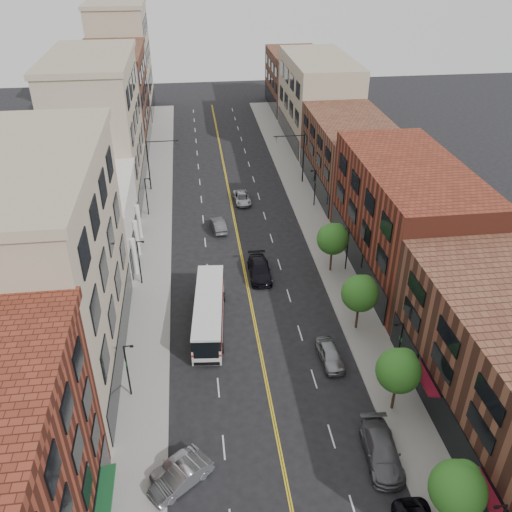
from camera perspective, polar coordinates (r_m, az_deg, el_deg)
name	(u,v)px	position (r m, az deg, el deg)	size (l,w,h in m)	color
ground	(283,465)	(40.75, 2.83, -21.09)	(220.00, 220.00, 0.00)	black
sidewalk_left	(155,233)	(67.71, -10.56, 2.42)	(4.00, 110.00, 0.15)	gray
sidewalk_right	(315,223)	(69.16, 6.19, 3.45)	(4.00, 110.00, 0.15)	gray
bldg_l_tanoffice	(45,273)	(45.63, -21.35, -1.71)	(10.00, 22.00, 18.00)	tan
bldg_l_white	(87,223)	(63.31, -17.35, 3.34)	(10.00, 14.00, 8.00)	silver
bldg_l_far_a	(99,130)	(76.94, -16.21, 12.57)	(10.00, 20.00, 18.00)	tan
bldg_l_far_b	(115,101)	(96.36, -14.63, 15.54)	(10.00, 20.00, 15.00)	brown
bldg_l_far_c	(122,62)	(113.21, -13.91, 19.22)	(10.00, 16.00, 20.00)	tan
bldg_r_mid	(405,218)	(59.24, 15.46, 3.85)	(10.00, 22.00, 12.00)	maroon
bldg_r_far_a	(350,156)	(77.68, 9.91, 10.38)	(10.00, 20.00, 10.00)	brown
bldg_r_far_b	(318,100)	(96.34, 6.53, 16.00)	(10.00, 22.00, 14.00)	tan
bldg_r_far_c	(296,80)	(115.64, 4.19, 17.95)	(10.00, 18.00, 11.00)	brown
tree_r_0	(459,487)	(36.59, 20.57, -21.82)	(3.40, 3.40, 5.59)	black
tree_r_1	(399,369)	(42.50, 14.86, -11.43)	(3.40, 3.40, 5.59)	black
tree_r_2	(361,292)	(49.74, 10.97, -3.75)	(3.40, 3.40, 5.59)	black
tree_r_3	(333,238)	(57.81, 8.16, 1.91)	(3.40, 3.40, 5.59)	black
lamp_l_1	(128,368)	(44.07, -13.36, -11.39)	(0.81, 0.55, 5.05)	black
lamp_l_2	(140,260)	(56.86, -12.16, -0.42)	(0.81, 0.55, 5.05)	black
lamp_l_3	(147,195)	(70.96, -11.42, 6.36)	(0.81, 0.55, 5.05)	black
lamp_r_1	(399,345)	(46.46, 14.83, -9.01)	(0.81, 0.55, 5.05)	black
lamp_r_2	(347,247)	(58.73, 9.56, 0.98)	(0.81, 0.55, 5.05)	black
lamp_r_3	(315,186)	(72.47, 6.20, 7.36)	(0.81, 0.55, 5.05)	black
signal_mast_left	(153,159)	(77.62, -10.77, 9.99)	(4.49, 0.18, 7.20)	black
signal_mast_right	(299,152)	(78.92, 4.51, 10.81)	(4.49, 0.18, 7.20)	black
city_bus	(209,310)	(50.81, -4.98, -5.71)	(3.59, 11.84, 3.00)	silver
car_angle_a	(176,465)	(40.26, -8.43, -20.92)	(1.54, 3.83, 1.30)	silver
car_angle_b	(181,478)	(39.48, -7.90, -22.11)	(1.58, 4.53, 1.49)	#94969B
car_parked_mid	(382,451)	(41.33, 13.09, -19.35)	(2.30, 5.66, 1.64)	#545358
car_parked_far	(330,355)	(47.79, 7.82, -10.28)	(1.76, 4.39, 1.49)	gray
car_lane_behind	(218,225)	(67.15, -3.97, 3.27)	(1.49, 4.28, 1.41)	#454549
car_lane_a	(260,270)	(58.05, 0.37, -1.44)	(2.27, 5.58, 1.62)	black
car_lane_b	(242,198)	(74.15, -1.49, 6.13)	(2.11, 4.57, 1.27)	#A6AAAD
car_lane_c	(242,199)	(73.93, -1.47, 6.05)	(1.51, 3.76, 1.28)	#4E4E53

